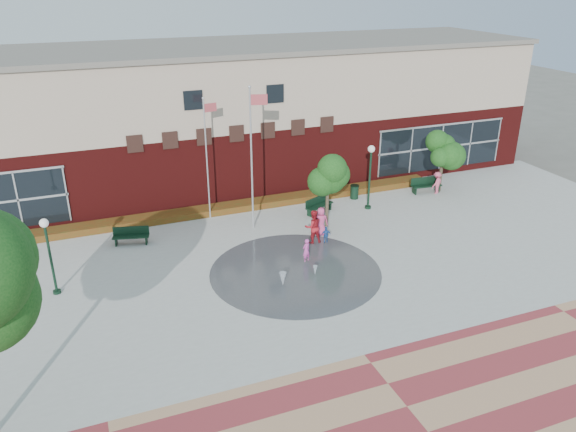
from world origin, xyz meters
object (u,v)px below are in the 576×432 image
object	(u,v)px
child_splash	(306,250)
flagpole_left	(207,153)
bench_left	(131,239)
trash_can	(354,192)
flagpole_right	(252,152)

from	to	relation	value
child_splash	flagpole_left	bearing A→B (deg)	-88.60
bench_left	child_splash	size ratio (longest dim) A/B	1.58
bench_left	trash_can	size ratio (longest dim) A/B	2.14
flagpole_left	child_splash	xyz separation A→B (m)	(3.13, -7.17, -3.40)
flagpole_right	trash_can	xyz separation A→B (m)	(7.47, 1.92, -4.07)
child_splash	flagpole_right	bearing A→B (deg)	-98.63
flagpole_right	child_splash	bearing A→B (deg)	-60.93
bench_left	trash_can	world-z (taller)	bench_left
flagpole_left	trash_can	distance (m)	10.09
flagpole_right	child_splash	distance (m)	6.34
flagpole_right	child_splash	xyz separation A→B (m)	(1.17, -4.85, -3.91)
bench_left	flagpole_right	bearing A→B (deg)	11.25
flagpole_right	bench_left	world-z (taller)	flagpole_right
flagpole_left	trash_can	bearing A→B (deg)	-14.33
flagpole_left	flagpole_right	distance (m)	3.08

